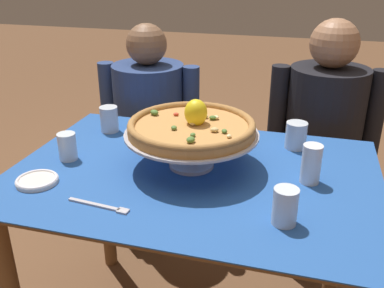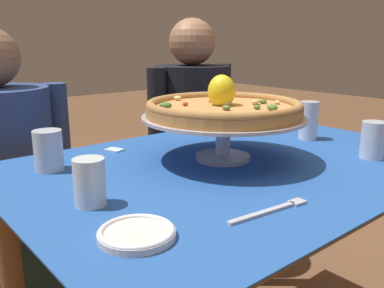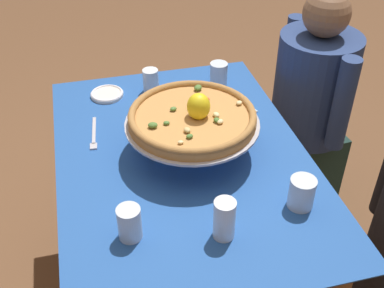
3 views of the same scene
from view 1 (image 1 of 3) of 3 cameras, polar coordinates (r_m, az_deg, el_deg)
dining_table at (r=1.46m, az=0.18°, el=-7.80°), size 1.19×0.83×0.75m
pizza_stand at (r=1.40m, az=-0.07°, el=0.66°), size 0.44×0.44×0.12m
pizza at (r=1.38m, az=-0.03°, el=2.46°), size 0.41×0.41×0.11m
water_glass_side_left at (r=1.53m, az=-16.24°, el=-0.48°), size 0.06×0.06×0.10m
water_glass_back_right at (r=1.60m, az=13.66°, el=0.90°), size 0.08×0.08×0.10m
water_glass_side_right at (r=1.37m, az=15.55°, el=-2.91°), size 0.06×0.06×0.12m
water_glass_front_right at (r=1.15m, az=12.27°, el=-8.38°), size 0.07×0.07×0.10m
water_glass_back_left at (r=1.74m, az=-10.95°, el=3.05°), size 0.07×0.07×0.10m
side_plate at (r=1.42m, az=-19.95°, el=-4.56°), size 0.13×0.13×0.02m
dinner_fork at (r=1.24m, az=-11.93°, el=-8.10°), size 0.19×0.04×0.01m
sugar_packet at (r=1.73m, az=-3.46°, el=1.82°), size 0.05×0.06×0.00m
diner_left at (r=2.21m, az=-5.55°, el=0.83°), size 0.51×0.37×1.11m
diner_right at (r=2.07m, az=16.67°, el=-1.06°), size 0.50×0.36×1.16m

